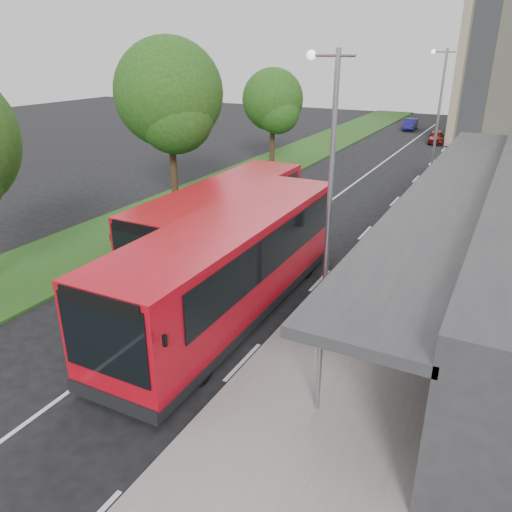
% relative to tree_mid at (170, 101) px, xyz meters
% --- Properties ---
extents(ground, '(120.00, 120.00, 0.00)m').
position_rel_tree_mid_xyz_m(ground, '(7.01, -9.05, -5.68)').
color(ground, black).
rests_on(ground, ground).
extents(pavement, '(5.00, 80.00, 0.15)m').
position_rel_tree_mid_xyz_m(pavement, '(13.01, 10.95, -5.60)').
color(pavement, gray).
rests_on(pavement, ground).
extents(grass_verge, '(5.00, 80.00, 0.10)m').
position_rel_tree_mid_xyz_m(grass_verge, '(0.01, 10.95, -5.63)').
color(grass_verge, '#194716').
rests_on(grass_verge, ground).
extents(lane_centre_line, '(0.12, 70.00, 0.01)m').
position_rel_tree_mid_xyz_m(lane_centre_line, '(7.01, 5.95, -5.67)').
color(lane_centre_line, silver).
rests_on(lane_centre_line, ground).
extents(kerb_dashes, '(0.12, 56.00, 0.01)m').
position_rel_tree_mid_xyz_m(kerb_dashes, '(10.31, 9.95, -5.67)').
color(kerb_dashes, silver).
rests_on(kerb_dashes, ground).
extents(tree_mid, '(5.47, 5.47, 8.79)m').
position_rel_tree_mid_xyz_m(tree_mid, '(0.00, 0.00, 0.00)').
color(tree_mid, '#302113').
rests_on(tree_mid, ground).
extents(tree_far, '(4.37, 4.37, 6.96)m').
position_rel_tree_mid_xyz_m(tree_far, '(0.00, 12.00, -1.19)').
color(tree_far, '#302113').
rests_on(tree_far, ground).
extents(lamp_post_near, '(1.44, 0.28, 8.00)m').
position_rel_tree_mid_xyz_m(lamp_post_near, '(11.13, -7.05, -0.96)').
color(lamp_post_near, '#92949A').
rests_on(lamp_post_near, pavement).
extents(lamp_post_far, '(1.44, 0.28, 8.00)m').
position_rel_tree_mid_xyz_m(lamp_post_far, '(11.13, 12.95, -0.96)').
color(lamp_post_far, '#92949A').
rests_on(lamp_post_far, pavement).
extents(bus_main, '(3.14, 11.62, 3.28)m').
position_rel_tree_mid_xyz_m(bus_main, '(8.59, -8.68, -4.00)').
color(bus_main, red).
rests_on(bus_main, ground).
extents(bus_second, '(2.87, 10.58, 2.99)m').
position_rel_tree_mid_xyz_m(bus_second, '(5.77, -4.50, -4.15)').
color(bus_second, red).
rests_on(bus_second, ground).
extents(litter_bin, '(0.59, 0.59, 0.81)m').
position_rel_tree_mid_xyz_m(litter_bin, '(12.52, 0.13, -5.12)').
color(litter_bin, '#322214').
rests_on(litter_bin, pavement).
extents(bollard, '(0.18, 0.18, 1.04)m').
position_rel_tree_mid_xyz_m(bollard, '(11.73, 8.87, -5.01)').
color(bollard, yellow).
rests_on(bollard, pavement).
extents(car_near, '(1.83, 3.53, 1.15)m').
position_rel_tree_mid_xyz_m(car_near, '(9.13, 27.98, -5.11)').
color(car_near, '#5A0E0C').
rests_on(car_near, ground).
extents(car_far, '(1.36, 3.52, 1.14)m').
position_rel_tree_mid_xyz_m(car_far, '(5.26, 35.22, -5.11)').
color(car_far, navy).
rests_on(car_far, ground).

